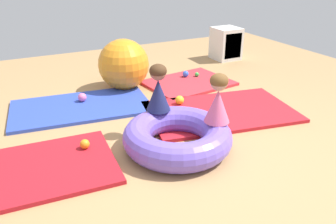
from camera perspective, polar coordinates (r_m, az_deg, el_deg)
ground_plane at (r=3.53m, az=2.20°, el=-4.66°), size 8.00×8.00×0.00m
gym_mat_far_left at (r=4.37m, az=-14.19°, el=0.85°), size 1.76×1.12×0.04m
gym_mat_center_rear at (r=4.16m, az=8.70°, el=0.09°), size 1.88×1.35×0.04m
gym_mat_near_right at (r=5.05m, az=3.41°, el=4.83°), size 1.28×1.04×0.04m
gym_mat_far_right at (r=3.25m, az=-24.27°, el=-9.49°), size 1.78×1.07×0.04m
inflatable_cushion at (r=3.31m, az=1.56°, el=-4.08°), size 1.06×1.06×0.27m
child_in_pink at (r=3.24m, az=8.30°, el=2.19°), size 0.27×0.27×0.48m
child_in_navy at (r=3.46m, az=-1.63°, el=3.99°), size 0.26×0.26×0.48m
play_ball_orange at (r=3.38m, az=-13.64°, el=-5.19°), size 0.09×0.09×0.09m
play_ball_pink at (r=4.46m, az=-14.05°, el=2.39°), size 0.11×0.11×0.11m
play_ball_yellow at (r=4.24m, az=1.94°, el=2.00°), size 0.11×0.11×0.11m
play_ball_blue at (r=5.24m, az=2.94°, el=6.34°), size 0.09×0.09×0.09m
play_ball_green at (r=5.27m, az=4.81°, el=6.24°), size 0.07×0.07×0.07m
exercise_ball_large at (r=4.82m, az=-7.38°, el=7.82°), size 0.70×0.70×0.70m
storage_cube at (r=6.35m, az=9.73°, el=11.10°), size 0.44×0.44×0.56m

